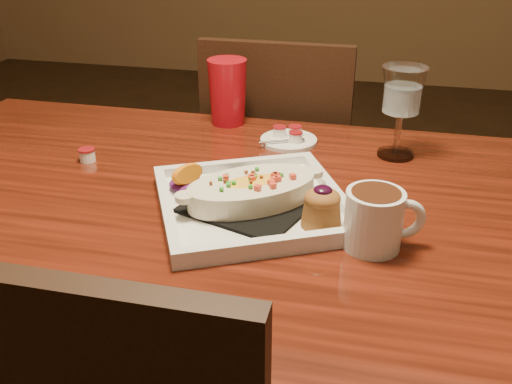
% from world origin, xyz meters
% --- Properties ---
extents(table, '(1.50, 0.90, 0.75)m').
position_xyz_m(table, '(0.00, 0.00, 0.65)').
color(table, maroon).
rests_on(table, floor).
extents(chair_far, '(0.42, 0.42, 0.93)m').
position_xyz_m(chair_far, '(-0.00, 0.63, 0.51)').
color(chair_far, black).
rests_on(chair_far, floor).
extents(plate, '(0.43, 0.43, 0.08)m').
position_xyz_m(plate, '(0.08, -0.02, 0.78)').
color(plate, white).
rests_on(plate, table).
extents(coffee_mug, '(0.13, 0.09, 0.10)m').
position_xyz_m(coffee_mug, '(0.28, -0.09, 0.80)').
color(coffee_mug, white).
rests_on(coffee_mug, table).
extents(goblet, '(0.09, 0.09, 0.19)m').
position_xyz_m(goblet, '(0.31, 0.29, 0.89)').
color(goblet, silver).
rests_on(goblet, table).
extents(saucer, '(0.13, 0.13, 0.09)m').
position_xyz_m(saucer, '(0.07, 0.31, 0.76)').
color(saucer, white).
rests_on(saucer, table).
extents(creamer_loose, '(0.04, 0.04, 0.03)m').
position_xyz_m(creamer_loose, '(-0.32, 0.11, 0.76)').
color(creamer_loose, white).
rests_on(creamer_loose, table).
extents(red_tumbler, '(0.09, 0.09, 0.16)m').
position_xyz_m(red_tumbler, '(-0.09, 0.40, 0.83)').
color(red_tumbler, '#AF0C18').
rests_on(red_tumbler, table).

